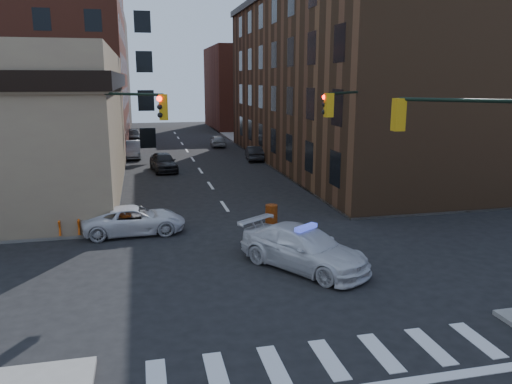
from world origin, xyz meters
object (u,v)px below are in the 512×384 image
parked_car_wnear (163,162)px  pedestrian_a (20,209)px  police_car (304,248)px  pedestrian_b (49,207)px  pickup (135,220)px  barrel_road (271,215)px  barricade_nw_a (71,226)px  barrel_bank (126,225)px  parked_car_enear (254,153)px  parked_car_wfar (132,149)px

parked_car_wnear → pedestrian_a: (-7.73, -14.33, 0.21)m
police_car → pedestrian_b: bearing=108.3°
pickup → barrel_road: pickup is taller
barricade_nw_a → barrel_road: bearing=3.4°
police_car → barrel_road: police_car is taller
barrel_road → barrel_bank: bearing=179.6°
pickup → pedestrian_a: pedestrian_a is taller
parked_car_wnear → police_car: bearing=-86.8°
pickup → barricade_nw_a: (-2.91, -0.10, -0.10)m
barrel_road → barricade_nw_a: bearing=179.1°
police_car → barricade_nw_a: (-9.43, 6.02, -0.23)m
pedestrian_a → pedestrian_b: pedestrian_b is taller
police_car → pickup: size_ratio=1.15×
pickup → barrel_road: bearing=-94.8°
pickup → barrel_bank: pickup is taller
pedestrian_a → barrel_road: pedestrian_a is taller
pedestrian_b → parked_car_enear: bearing=48.8°
barrel_road → pedestrian_a: bearing=168.2°
barrel_bank → parked_car_wnear: bearing=81.3°
police_car → parked_car_enear: 27.04m
parked_car_wfar → parked_car_wnear: bearing=-70.8°
pedestrian_b → barrel_bank: (3.75, -2.30, -0.50)m
parked_car_wnear → pedestrian_a: size_ratio=2.72×
police_car → pickup: (-6.51, 6.12, -0.13)m
parked_car_wfar → pedestrian_b: pedestrian_b is taller
parked_car_enear → barrel_road: (-3.84, -20.86, -0.10)m
barricade_nw_a → pickup: bearing=6.3°
police_car → barricade_nw_a: size_ratio=4.90×
pedestrian_a → barricade_nw_a: pedestrian_a is taller
pedestrian_a → barrel_road: bearing=13.5°
pickup → barrel_bank: 0.49m
pedestrian_a → barrel_bank: 5.76m
parked_car_wnear → pedestrian_b: pedestrian_b is taller
parked_car_wnear → pedestrian_a: 16.28m
barrel_bank → parked_car_enear: bearing=62.1°
pickup → pedestrian_a: size_ratio=2.94×
pedestrian_b → barricade_nw_a: (1.27, -2.20, -0.44)m
police_car → pickup: police_car is taller
barrel_road → police_car: bearing=-92.2°
pickup → parked_car_wnear: size_ratio=1.08×
parked_car_wfar → barrel_road: 25.72m
barrel_road → pedestrian_b: bearing=167.9°
pickup → barrel_bank: (-0.42, -0.20, -0.15)m
parked_car_wnear → parked_car_wfar: bearing=100.6°
pedestrian_a → pedestrian_b: 1.42m
parked_car_enear → barrel_road: parked_car_enear is taller
pedestrian_a → barrel_bank: (5.16, -2.52, -0.45)m
parked_car_wnear → parked_car_enear: 9.32m
barrel_bank → pickup: bearing=25.3°
pickup → parked_car_wfar: size_ratio=0.99×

